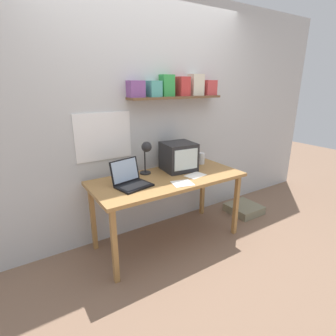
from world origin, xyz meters
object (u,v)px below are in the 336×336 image
Objects in this scene: juice_glass at (201,159)px; printed_handout at (183,183)px; desk_lamp at (146,151)px; floor_cushion at (244,209)px; laptop at (130,179)px; corner_desk at (168,183)px; open_notebook at (195,175)px; crt_monitor at (179,157)px.

juice_glass reaches higher than printed_handout.
floor_cushion is (1.38, -0.18, -0.96)m from desk_lamp.
floor_cushion is (1.66, -0.00, -0.76)m from laptop.
desk_lamp is at bearing 112.87° from printed_handout.
juice_glass is 0.58× the size of printed_handout.
printed_handout is at bearing -144.41° from juice_glass.
open_notebook is at bearing -22.90° from corner_desk.
floor_cushion is at bearing 10.85° from printed_handout.
laptop is 1.57× the size of open_notebook.
floor_cushion is at bearing 0.90° from desk_lamp.
desk_lamp reaches higher than printed_handout.
juice_glass is (0.60, 0.18, 0.13)m from corner_desk.
laptop is at bearing 170.27° from open_notebook.
crt_monitor is 0.45m from printed_handout.
laptop is at bearing 152.48° from printed_handout.
laptop reaches higher than juice_glass.
juice_glass is at bearing 17.08° from corner_desk.
juice_glass is 0.58× the size of open_notebook.
desk_lamp is (-0.15, 0.18, 0.33)m from corner_desk.
floor_cushion is (0.96, 0.12, -0.70)m from open_notebook.
crt_monitor reaches higher than juice_glass.
laptop is at bearing -162.58° from crt_monitor.
laptop is 1.04m from juice_glass.
corner_desk is 0.30m from open_notebook.
crt_monitor is 1.01× the size of laptop.
laptop is (-0.65, -0.14, -0.09)m from crt_monitor.
crt_monitor is 0.92× the size of floor_cushion.
corner_desk is 6.91× the size of printed_handout.
printed_handout reaches higher than corner_desk.
floor_cushion is (1.21, 0.23, -0.70)m from printed_handout.
floor_cushion is at bearing -2.13° from crt_monitor.
floor_cushion is at bearing -15.71° from juice_glass.
open_notebook is at bearing -26.81° from desk_lamp.
juice_glass is at bearing 164.29° from floor_cushion.
corner_desk is at bearing -12.74° from laptop.
crt_monitor is at bearing -173.46° from juice_glass.
printed_handout is at bearing -169.15° from floor_cushion.
open_notebook is at bearing -75.19° from crt_monitor.
crt_monitor is 0.38m from juice_glass.
juice_glass is at bearing 42.52° from open_notebook.
desk_lamp reaches higher than crt_monitor.
floor_cushion is at bearing 0.19° from corner_desk.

